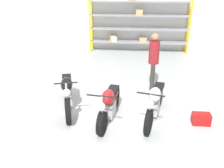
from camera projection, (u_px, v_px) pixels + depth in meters
name	position (u px, v px, depth m)	size (l,w,h in m)	color
ground_plane	(111.00, 114.00, 6.66)	(30.00, 30.00, 0.00)	#B2B7B7
back_wall	(123.00, 12.00, 11.80)	(30.00, 0.08, 3.60)	white
shelving_rack	(138.00, 22.00, 11.59)	(4.62, 0.63, 2.73)	yellow
motorcycle_black	(67.00, 93.00, 6.74)	(0.79, 2.09, 1.08)	black
motorcycle_red	(109.00, 104.00, 6.28)	(0.70, 1.98, 0.97)	black
motorcycle_white	(155.00, 102.00, 6.29)	(0.79, 2.07, 1.02)	black
person_browsing	(154.00, 57.00, 7.69)	(0.36, 0.36, 1.82)	#38332D
toolbox	(201.00, 119.00, 6.17)	(0.44, 0.26, 0.28)	red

